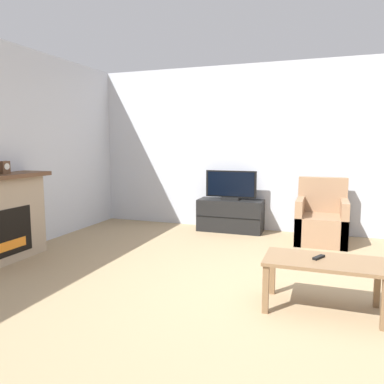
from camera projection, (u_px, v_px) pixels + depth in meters
The scene contains 8 objects.
ground_plane at pixel (272, 303), 3.35m from camera, with size 24.00×24.00×0.00m, color #9E8460.
wall_back at pixel (299, 148), 5.90m from camera, with size 12.00×0.06×2.70m.
mantel_clock at pixel (5, 167), 4.48m from camera, with size 0.08×0.11×0.15m.
tv_stand at pixel (230, 215), 6.12m from camera, with size 1.05×0.44×0.52m.
tv at pixel (231, 186), 6.05m from camera, with size 0.83×0.18×0.47m.
armchair at pixel (321, 222), 5.42m from camera, with size 0.70×0.76×0.92m.
coffee_table at pixel (323, 267), 3.17m from camera, with size 0.98×0.52×0.44m.
remote at pixel (319, 257), 3.20m from camera, with size 0.10×0.15×0.02m.
Camera 1 is at (0.39, -3.26, 1.42)m, focal length 35.00 mm.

